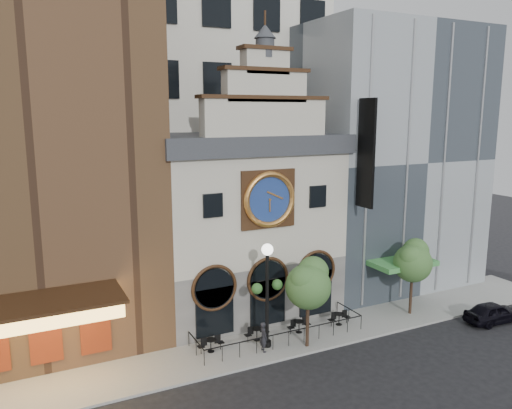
{
  "coord_description": "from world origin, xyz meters",
  "views": [
    {
      "loc": [
        -13.85,
        -22.6,
        13.74
      ],
      "look_at": [
        0.2,
        6.0,
        7.85
      ],
      "focal_mm": 35.0,
      "sensor_mm": 36.0,
      "label": 1
    }
  ],
  "objects_px": {
    "car_right": "(494,312)",
    "pedestrian": "(263,337)",
    "bistro_2": "(299,325)",
    "tree_left": "(309,283)",
    "tree_right": "(413,260)",
    "lamppost": "(267,284)",
    "bistro_1": "(257,333)",
    "bistro_3": "(339,318)",
    "bistro_0": "(211,344)"
  },
  "relations": [
    {
      "from": "bistro_2",
      "to": "pedestrian",
      "type": "bearing_deg",
      "value": -158.43
    },
    {
      "from": "bistro_0",
      "to": "tree_right",
      "type": "relative_size",
      "value": 0.31
    },
    {
      "from": "bistro_1",
      "to": "lamppost",
      "type": "bearing_deg",
      "value": -78.87
    },
    {
      "from": "bistro_1",
      "to": "car_right",
      "type": "xyz_separation_m",
      "value": [
        15.41,
        -4.29,
        0.09
      ]
    },
    {
      "from": "bistro_1",
      "to": "car_right",
      "type": "bearing_deg",
      "value": -15.55
    },
    {
      "from": "bistro_1",
      "to": "bistro_3",
      "type": "relative_size",
      "value": 1.0
    },
    {
      "from": "bistro_1",
      "to": "bistro_3",
      "type": "xyz_separation_m",
      "value": [
        5.78,
        -0.35,
        0.0
      ]
    },
    {
      "from": "tree_left",
      "to": "tree_right",
      "type": "height_order",
      "value": "tree_left"
    },
    {
      "from": "bistro_1",
      "to": "car_right",
      "type": "relative_size",
      "value": 0.38
    },
    {
      "from": "bistro_1",
      "to": "pedestrian",
      "type": "height_order",
      "value": "pedestrian"
    },
    {
      "from": "bistro_0",
      "to": "bistro_2",
      "type": "distance_m",
      "value": 5.89
    },
    {
      "from": "bistro_2",
      "to": "lamppost",
      "type": "distance_m",
      "value": 4.38
    },
    {
      "from": "car_right",
      "to": "tree_right",
      "type": "xyz_separation_m",
      "value": [
        -4.09,
        3.37,
        3.25
      ]
    },
    {
      "from": "car_right",
      "to": "bistro_3",
      "type": "bearing_deg",
      "value": 72.27
    },
    {
      "from": "bistro_0",
      "to": "bistro_3",
      "type": "height_order",
      "value": "same"
    },
    {
      "from": "bistro_0",
      "to": "tree_right",
      "type": "xyz_separation_m",
      "value": [
        14.36,
        -0.75,
        3.33
      ]
    },
    {
      "from": "tree_left",
      "to": "pedestrian",
      "type": "bearing_deg",
      "value": 169.22
    },
    {
      "from": "bistro_3",
      "to": "bistro_1",
      "type": "bearing_deg",
      "value": 176.5
    },
    {
      "from": "bistro_0",
      "to": "pedestrian",
      "type": "height_order",
      "value": "pedestrian"
    },
    {
      "from": "tree_right",
      "to": "pedestrian",
      "type": "bearing_deg",
      "value": -177.4
    },
    {
      "from": "car_right",
      "to": "tree_left",
      "type": "distance_m",
      "value": 13.65
    },
    {
      "from": "lamppost",
      "to": "tree_left",
      "type": "bearing_deg",
      "value": -28.04
    },
    {
      "from": "bistro_0",
      "to": "tree_right",
      "type": "height_order",
      "value": "tree_right"
    },
    {
      "from": "bistro_2",
      "to": "pedestrian",
      "type": "distance_m",
      "value": 3.4
    },
    {
      "from": "bistro_2",
      "to": "pedestrian",
      "type": "xyz_separation_m",
      "value": [
        -3.13,
        -1.24,
        0.43
      ]
    },
    {
      "from": "bistro_2",
      "to": "car_right",
      "type": "bearing_deg",
      "value": -18.02
    },
    {
      "from": "bistro_1",
      "to": "tree_left",
      "type": "distance_m",
      "value": 4.62
    },
    {
      "from": "bistro_0",
      "to": "pedestrian",
      "type": "relative_size",
      "value": 0.89
    },
    {
      "from": "bistro_1",
      "to": "bistro_2",
      "type": "relative_size",
      "value": 1.0
    },
    {
      "from": "bistro_2",
      "to": "bistro_3",
      "type": "relative_size",
      "value": 1.0
    },
    {
      "from": "bistro_0",
      "to": "bistro_2",
      "type": "relative_size",
      "value": 1.0
    },
    {
      "from": "car_right",
      "to": "lamppost",
      "type": "relative_size",
      "value": 0.66
    },
    {
      "from": "bistro_1",
      "to": "bistro_3",
      "type": "height_order",
      "value": "same"
    },
    {
      "from": "bistro_1",
      "to": "pedestrian",
      "type": "relative_size",
      "value": 0.89
    },
    {
      "from": "bistro_2",
      "to": "tree_right",
      "type": "relative_size",
      "value": 0.31
    },
    {
      "from": "bistro_3",
      "to": "tree_left",
      "type": "bearing_deg",
      "value": -154.86
    },
    {
      "from": "bistro_0",
      "to": "bistro_3",
      "type": "distance_m",
      "value": 8.82
    },
    {
      "from": "tree_left",
      "to": "tree_right",
      "type": "relative_size",
      "value": 1.03
    },
    {
      "from": "bistro_1",
      "to": "tree_left",
      "type": "bearing_deg",
      "value": -39.26
    },
    {
      "from": "car_right",
      "to": "pedestrian",
      "type": "xyz_separation_m",
      "value": [
        -15.69,
        2.85,
        0.34
      ]
    },
    {
      "from": "bistro_3",
      "to": "bistro_2",
      "type": "bearing_deg",
      "value": 177.05
    },
    {
      "from": "car_right",
      "to": "pedestrian",
      "type": "bearing_deg",
      "value": 84.22
    },
    {
      "from": "bistro_0",
      "to": "bistro_1",
      "type": "height_order",
      "value": "same"
    },
    {
      "from": "lamppost",
      "to": "bistro_2",
      "type": "bearing_deg",
      "value": 12.11
    },
    {
      "from": "bistro_2",
      "to": "pedestrian",
      "type": "height_order",
      "value": "pedestrian"
    },
    {
      "from": "pedestrian",
      "to": "tree_right",
      "type": "relative_size",
      "value": 0.34
    },
    {
      "from": "bistro_2",
      "to": "pedestrian",
      "type": "relative_size",
      "value": 0.89
    },
    {
      "from": "bistro_0",
      "to": "bistro_3",
      "type": "bearing_deg",
      "value": -1.23
    },
    {
      "from": "tree_left",
      "to": "bistro_0",
      "type": "bearing_deg",
      "value": 161.78
    },
    {
      "from": "pedestrian",
      "to": "tree_left",
      "type": "xyz_separation_m",
      "value": [
        2.67,
        -0.51,
        3.01
      ]
    }
  ]
}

